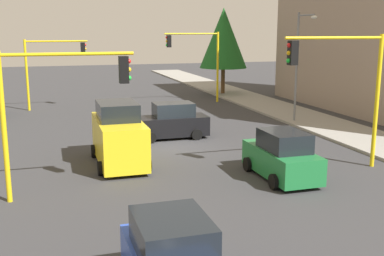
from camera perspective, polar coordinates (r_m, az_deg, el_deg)
ground_plane at (r=24.24m, az=-2.30°, el=-2.28°), size 120.00×120.00×0.00m
sidewalk_kerb at (r=32.77m, az=13.44°, el=1.24°), size 80.00×4.00×0.15m
lane_arrow_near at (r=13.02m, az=-2.21°, el=-15.08°), size 2.40×1.10×1.10m
traffic_signal_near_right at (r=16.90m, az=-15.85°, el=4.00°), size 0.36×4.59×5.24m
traffic_signal_near_left at (r=20.48m, az=17.84°, el=6.11°), size 0.36×4.59×5.75m
traffic_signal_far_right at (r=36.83m, az=-16.62°, el=7.95°), size 0.36×4.59×5.25m
traffic_signal_far_left at (r=38.60m, az=0.62°, el=9.10°), size 0.36×4.59×5.77m
street_lamp_curbside at (r=30.44m, az=13.02°, el=8.58°), size 2.15×0.28×7.00m
tree_roadside_far at (r=43.59m, az=3.85°, el=10.85°), size 4.33×4.33×7.92m
delivery_van_yellow at (r=21.14m, az=-8.91°, el=-0.95°), size 4.80×2.22×2.77m
car_green at (r=19.28m, az=10.86°, el=-3.44°), size 3.97×2.05×1.98m
car_black at (r=26.04m, az=-2.60°, el=0.72°), size 1.99×4.16×1.98m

